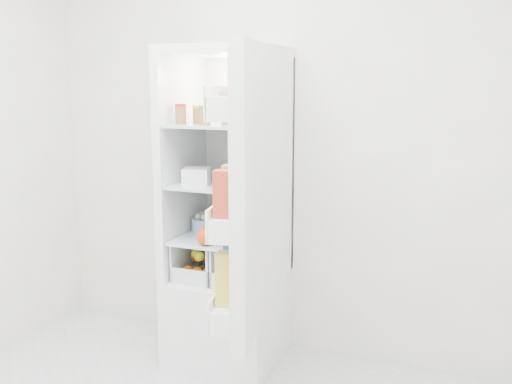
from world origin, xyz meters
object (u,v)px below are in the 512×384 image
at_px(refrigerator, 231,247).
at_px(fridge_door, 245,199).
at_px(red_cabbage, 236,221).
at_px(mushroom_bowl, 205,224).

bearing_deg(refrigerator, fridge_door, -60.19).
relative_size(refrigerator, red_cabbage, 11.25).
distance_m(mushroom_bowl, fridge_door, 0.88).
bearing_deg(fridge_door, mushroom_bowl, 28.12).
bearing_deg(fridge_door, red_cabbage, 15.78).
bearing_deg(fridge_door, refrigerator, 18.10).
distance_m(refrigerator, red_cabbage, 0.17).
xyz_separation_m(red_cabbage, mushroom_bowl, (-0.20, 0.01, -0.04)).
distance_m(refrigerator, mushroom_bowl, 0.20).
relative_size(red_cabbage, fridge_door, 0.12).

